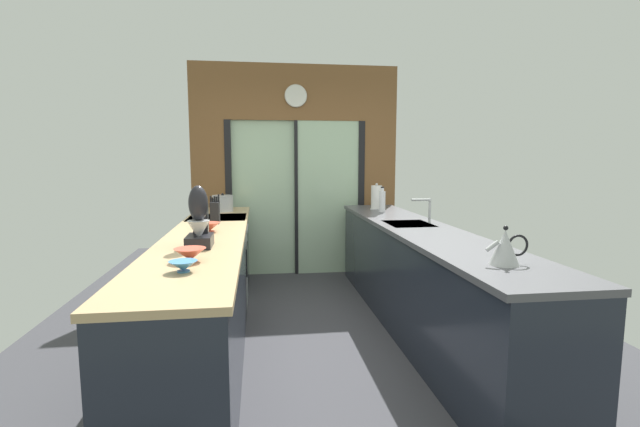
{
  "coord_description": "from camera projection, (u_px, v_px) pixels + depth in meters",
  "views": [
    {
      "loc": [
        -0.49,
        -3.39,
        1.52
      ],
      "look_at": [
        0.1,
        0.84,
        0.99
      ],
      "focal_mm": 25.03,
      "sensor_mm": 36.0,
      "label": 1
    }
  ],
  "objects": [
    {
      "name": "stock_pot",
      "position": [
        223.0,
        203.0,
        5.06
      ],
      "size": [
        0.24,
        0.24,
        0.21
      ],
      "color": "#B7BABC",
      "rests_on": "left_counter_run"
    },
    {
      "name": "kettle",
      "position": [
        505.0,
        247.0,
        2.52
      ],
      "size": [
        0.26,
        0.17,
        0.23
      ],
      "color": "#B7BABC",
      "rests_on": "right_counter_run"
    },
    {
      "name": "ground_plane",
      "position": [
        313.0,
        323.0,
        4.17
      ],
      "size": [
        5.04,
        7.6,
        0.02
      ],
      "primitive_type": "cube",
      "color": "#38383D"
    },
    {
      "name": "left_counter_run",
      "position": [
        206.0,
        292.0,
        3.53
      ],
      "size": [
        0.62,
        3.8,
        0.92
      ],
      "color": "#1E232D",
      "rests_on": "ground_plane"
    },
    {
      "name": "stand_mixer",
      "position": [
        199.0,
        223.0,
        3.03
      ],
      "size": [
        0.17,
        0.27,
        0.42
      ],
      "color": "black",
      "rests_on": "left_counter_run"
    },
    {
      "name": "mixing_bowl_near",
      "position": [
        183.0,
        266.0,
        2.37
      ],
      "size": [
        0.15,
        0.15,
        0.06
      ],
      "color": "teal",
      "rests_on": "left_counter_run"
    },
    {
      "name": "mixing_bowl_mid",
      "position": [
        190.0,
        254.0,
        2.61
      ],
      "size": [
        0.19,
        0.19,
        0.08
      ],
      "color": "#BC4C38",
      "rests_on": "left_counter_run"
    },
    {
      "name": "paper_towel_roll",
      "position": [
        376.0,
        198.0,
        5.24
      ],
      "size": [
        0.14,
        0.14,
        0.31
      ],
      "color": "#B7BABC",
      "rests_on": "right_counter_run"
    },
    {
      "name": "soap_bottle",
      "position": [
        382.0,
        201.0,
        5.0
      ],
      "size": [
        0.07,
        0.07,
        0.28
      ],
      "color": "silver",
      "rests_on": "right_counter_run"
    },
    {
      "name": "back_wall_unit",
      "position": [
        296.0,
        158.0,
        5.75
      ],
      "size": [
        2.64,
        0.12,
        2.7
      ],
      "color": "brown",
      "rests_on": "ground_plane"
    },
    {
      "name": "knife_block",
      "position": [
        215.0,
        212.0,
        4.14
      ],
      "size": [
        0.09,
        0.14,
        0.27
      ],
      "color": "black",
      "rests_on": "left_counter_run"
    },
    {
      "name": "right_counter_run",
      "position": [
        419.0,
        278.0,
        3.94
      ],
      "size": [
        0.62,
        3.8,
        0.92
      ],
      "color": "#1E232D",
      "rests_on": "ground_plane"
    },
    {
      "name": "oven_range",
      "position": [
        219.0,
        261.0,
        4.63
      ],
      "size": [
        0.6,
        0.6,
        0.92
      ],
      "color": "#B7BABC",
      "rests_on": "ground_plane"
    },
    {
      "name": "mixing_bowl_far",
      "position": [
        210.0,
        227.0,
        3.66
      ],
      "size": [
        0.17,
        0.17,
        0.08
      ],
      "color": "#BC4C38",
      "rests_on": "left_counter_run"
    },
    {
      "name": "sink_faucet",
      "position": [
        426.0,
        206.0,
        4.13
      ],
      "size": [
        0.19,
        0.02,
        0.23
      ],
      "color": "#B7BABC",
      "rests_on": "right_counter_run"
    }
  ]
}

